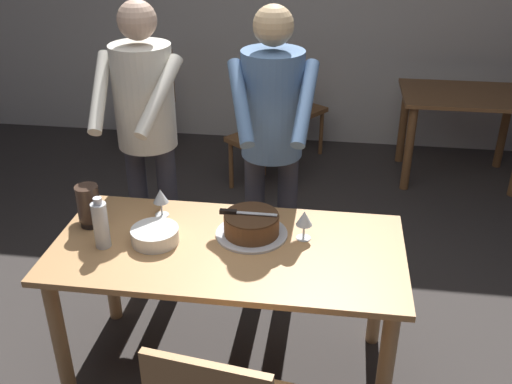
% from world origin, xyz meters
% --- Properties ---
extents(ground_plane, '(14.00, 14.00, 0.00)m').
position_xyz_m(ground_plane, '(0.00, 0.00, 0.00)').
color(ground_plane, '#383330').
extents(main_dining_table, '(1.61, 0.78, 0.75)m').
position_xyz_m(main_dining_table, '(0.00, 0.00, 0.63)').
color(main_dining_table, tan).
rests_on(main_dining_table, ground_plane).
extents(cake_on_platter, '(0.34, 0.34, 0.11)m').
position_xyz_m(cake_on_platter, '(0.10, 0.11, 0.80)').
color(cake_on_platter, silver).
rests_on(cake_on_platter, main_dining_table).
extents(cake_knife, '(0.27, 0.02, 0.02)m').
position_xyz_m(cake_knife, '(0.02, 0.11, 0.87)').
color(cake_knife, silver).
rests_on(cake_knife, cake_on_platter).
extents(plate_stack, '(0.22, 0.22, 0.07)m').
position_xyz_m(plate_stack, '(-0.34, -0.01, 0.79)').
color(plate_stack, white).
rests_on(plate_stack, main_dining_table).
extents(wine_glass_near, '(0.08, 0.08, 0.14)m').
position_xyz_m(wine_glass_near, '(-0.38, 0.23, 0.85)').
color(wine_glass_near, silver).
rests_on(wine_glass_near, main_dining_table).
extents(wine_glass_far, '(0.08, 0.08, 0.14)m').
position_xyz_m(wine_glass_far, '(0.34, 0.11, 0.85)').
color(wine_glass_far, silver).
rests_on(wine_glass_far, main_dining_table).
extents(water_bottle, '(0.07, 0.07, 0.25)m').
position_xyz_m(water_bottle, '(-0.56, -0.08, 0.86)').
color(water_bottle, silver).
rests_on(water_bottle, main_dining_table).
extents(hurricane_lamp, '(0.11, 0.11, 0.21)m').
position_xyz_m(hurricane_lamp, '(-0.69, 0.09, 0.86)').
color(hurricane_lamp, black).
rests_on(hurricane_lamp, main_dining_table).
extents(person_cutting_cake, '(0.46, 0.57, 1.72)m').
position_xyz_m(person_cutting_cake, '(0.13, 0.60, 1.08)').
color(person_cutting_cake, '#2D2D38').
rests_on(person_cutting_cake, ground_plane).
extents(person_standing_beside, '(0.47, 0.56, 1.72)m').
position_xyz_m(person_standing_beside, '(-0.56, 0.63, 1.08)').
color(person_standing_beside, '#2D2D38').
rests_on(person_standing_beside, ground_plane).
extents(background_table, '(1.00, 0.70, 0.74)m').
position_xyz_m(background_table, '(1.48, 2.46, 0.58)').
color(background_table, brown).
rests_on(background_table, ground_plane).
extents(background_chair_1, '(0.61, 0.61, 0.90)m').
position_xyz_m(background_chair_1, '(0.04, 2.69, 0.49)').
color(background_chair_1, brown).
rests_on(background_chair_1, ground_plane).
extents(background_chair_2, '(0.62, 0.62, 0.90)m').
position_xyz_m(background_chair_2, '(-0.04, 1.98, 0.49)').
color(background_chair_2, brown).
rests_on(background_chair_2, ground_plane).
extents(background_chair_3, '(0.48, 0.48, 0.90)m').
position_xyz_m(background_chair_3, '(-1.16, 2.66, 0.49)').
color(background_chair_3, brown).
rests_on(background_chair_3, ground_plane).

